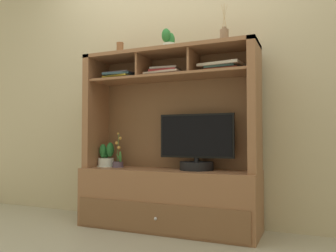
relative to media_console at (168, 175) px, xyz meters
name	(u,v)px	position (x,y,z in m)	size (l,w,h in m)	color
floor_plane	(168,230)	(0.00, -0.01, -0.43)	(6.00, 6.00, 0.02)	#A39D88
back_wall	(179,62)	(0.00, 0.24, 0.98)	(6.00, 0.02, 2.80)	#BDAD89
media_console	(168,175)	(0.00, 0.00, 0.00)	(1.45, 0.47, 1.44)	#8E5D3D
tv_monitor	(196,148)	(0.24, 0.01, 0.22)	(0.60, 0.27, 0.44)	black
potted_orchid	(118,161)	(-0.46, -0.02, 0.10)	(0.10, 0.10, 0.30)	#554559
potted_fern	(106,158)	(-0.59, -0.01, 0.13)	(0.16, 0.16, 0.21)	silver
magazine_stack_left	(222,68)	(0.44, 0.02, 0.84)	(0.35, 0.25, 0.07)	#304C7C
magazine_stack_centre	(120,76)	(-0.43, -0.05, 0.83)	(0.33, 0.25, 0.05)	#374B79
magazine_stack_right	(165,72)	(-0.03, -0.01, 0.84)	(0.33, 0.20, 0.07)	gray
diffuser_bottle	(224,36)	(0.47, -0.02, 1.08)	(0.07, 0.07, 0.31)	#88684E
potted_succulent	(169,42)	(0.00, 0.01, 1.09)	(0.12, 0.12, 0.19)	silver
ceramic_vase	(120,50)	(-0.47, 0.02, 1.08)	(0.06, 0.06, 0.13)	brown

